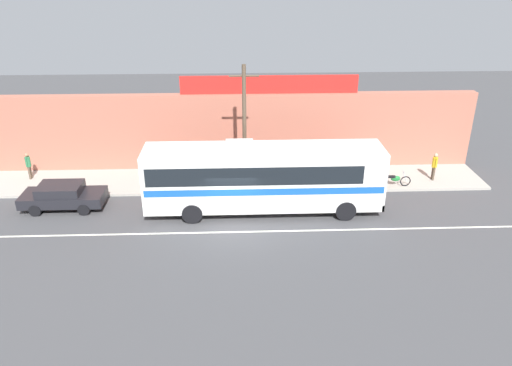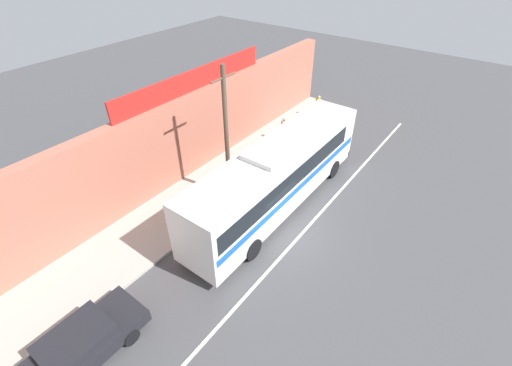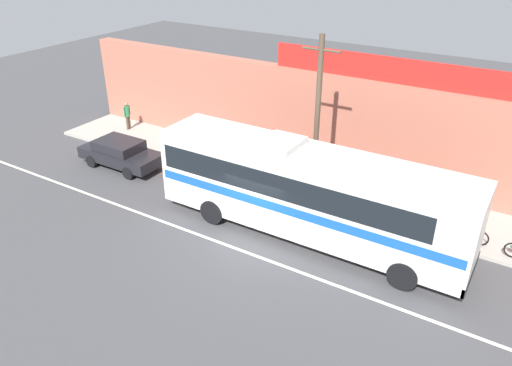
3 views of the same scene
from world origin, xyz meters
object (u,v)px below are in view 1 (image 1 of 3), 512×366
at_px(intercity_bus, 262,175).
at_px(pedestrian_near_shop, 357,165).
at_px(pedestrian_far_left, 435,164).
at_px(parked_car, 63,196).
at_px(motorcycle_green, 351,179).
at_px(utility_pole, 244,128).
at_px(motorcycle_black, 394,180).
at_px(pedestrian_far_right, 28,164).

distance_m(intercity_bus, pedestrian_near_shop, 6.78).
bearing_deg(pedestrian_near_shop, pedestrian_far_left, -0.79).
relative_size(intercity_bus, pedestrian_far_left, 7.25).
xyz_separation_m(parked_car, motorcycle_green, (15.98, 1.93, -0.17)).
xyz_separation_m(intercity_bus, motorcycle_green, (5.37, 2.66, -1.50)).
bearing_deg(parked_car, intercity_bus, -3.95).
bearing_deg(utility_pole, motorcycle_green, 1.63).
height_order(motorcycle_green, pedestrian_near_shop, pedestrian_near_shop).
xyz_separation_m(intercity_bus, parked_car, (-10.61, 0.73, -1.33)).
bearing_deg(parked_car, pedestrian_far_left, 6.91).
relative_size(motorcycle_black, pedestrian_far_right, 1.19).
height_order(pedestrian_far_left, pedestrian_far_right, pedestrian_far_left).
bearing_deg(pedestrian_near_shop, parked_car, -170.97).
relative_size(parked_car, motorcycle_green, 2.28).
bearing_deg(motorcycle_black, utility_pole, 179.78).
xyz_separation_m(motorcycle_green, pedestrian_far_right, (-19.08, 1.72, 0.52)).
relative_size(parked_car, pedestrian_far_left, 2.56).
xyz_separation_m(utility_pole, pedestrian_near_shop, (6.66, 0.86, -2.71)).
distance_m(intercity_bus, motorcycle_black, 8.31).
bearing_deg(pedestrian_far_left, motorcycle_green, -173.01).
distance_m(motorcycle_black, pedestrian_far_left, 2.80).
relative_size(intercity_bus, motorcycle_black, 6.31).
bearing_deg(intercity_bus, pedestrian_near_shop, 29.89).
bearing_deg(pedestrian_near_shop, motorcycle_black, -24.26).
height_order(utility_pole, motorcycle_black, utility_pole).
relative_size(parked_car, pedestrian_far_right, 2.65).
bearing_deg(intercity_bus, motorcycle_green, 26.37).
height_order(intercity_bus, pedestrian_near_shop, intercity_bus).
distance_m(parked_car, motorcycle_green, 16.09).
height_order(parked_car, pedestrian_far_left, pedestrian_far_left).
relative_size(motorcycle_green, pedestrian_far_right, 1.16).
xyz_separation_m(intercity_bus, pedestrian_near_shop, (5.82, 3.34, -0.94)).
distance_m(intercity_bus, pedestrian_far_right, 14.43).
height_order(motorcycle_black, pedestrian_far_left, pedestrian_far_left).
relative_size(intercity_bus, pedestrian_far_right, 7.50).
xyz_separation_m(intercity_bus, pedestrian_far_left, (10.42, 3.28, -0.94)).
bearing_deg(utility_pole, pedestrian_far_right, 171.61).
distance_m(intercity_bus, pedestrian_far_left, 10.96).
xyz_separation_m(motorcycle_black, pedestrian_far_left, (2.62, 0.83, 0.56)).
bearing_deg(pedestrian_far_right, motorcycle_black, -5.13).
bearing_deg(motorcycle_black, pedestrian_near_shop, 155.74).
distance_m(parked_car, pedestrian_far_left, 21.19).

